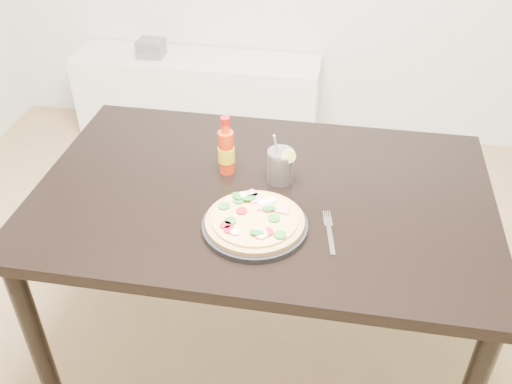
% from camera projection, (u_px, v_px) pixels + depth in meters
% --- Properties ---
extents(dining_table, '(1.40, 0.90, 0.75)m').
position_uv_depth(dining_table, '(263.00, 211.00, 1.80)').
color(dining_table, black).
rests_on(dining_table, ground).
extents(plate, '(0.30, 0.30, 0.02)m').
position_uv_depth(plate, '(255.00, 226.00, 1.60)').
color(plate, black).
rests_on(plate, dining_table).
extents(pizza, '(0.28, 0.28, 0.03)m').
position_uv_depth(pizza, '(255.00, 220.00, 1.59)').
color(pizza, tan).
rests_on(pizza, plate).
extents(hot_sauce_bottle, '(0.07, 0.07, 0.20)m').
position_uv_depth(hot_sauce_bottle, '(226.00, 151.00, 1.79)').
color(hot_sauce_bottle, red).
rests_on(hot_sauce_bottle, dining_table).
extents(cola_cup, '(0.09, 0.08, 0.17)m').
position_uv_depth(cola_cup, '(280.00, 167.00, 1.77)').
color(cola_cup, black).
rests_on(cola_cup, dining_table).
extents(fork, '(0.05, 0.19, 0.00)m').
position_uv_depth(fork, '(329.00, 231.00, 1.59)').
color(fork, silver).
rests_on(fork, dining_table).
extents(media_console, '(1.40, 0.34, 0.50)m').
position_uv_depth(media_console, '(198.00, 98.00, 3.35)').
color(media_console, white).
rests_on(media_console, ground).
extents(cd_stack, '(0.14, 0.12, 0.09)m').
position_uv_depth(cd_stack, '(151.00, 48.00, 3.19)').
color(cd_stack, slate).
rests_on(cd_stack, media_console).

